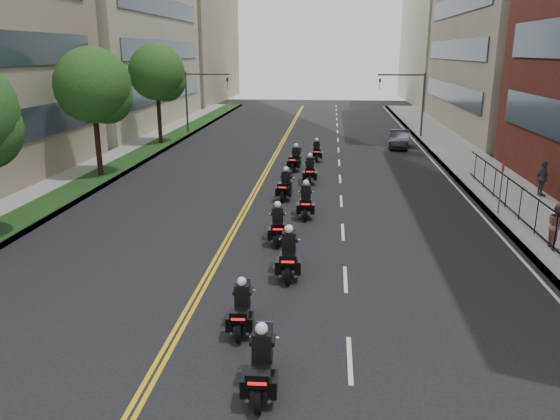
% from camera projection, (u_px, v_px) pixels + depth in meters
% --- Properties ---
extents(sidewalk_right, '(4.00, 90.00, 0.15)m').
position_uv_depth(sidewalk_right, '(491.00, 181.00, 31.84)').
color(sidewalk_right, gray).
rests_on(sidewalk_right, ground).
extents(sidewalk_left, '(4.00, 90.00, 0.15)m').
position_uv_depth(sidewalk_left, '(95.00, 173.00, 33.99)').
color(sidewalk_left, gray).
rests_on(sidewalk_left, ground).
extents(grass_strip, '(2.00, 90.00, 0.04)m').
position_uv_depth(grass_strip, '(107.00, 171.00, 33.89)').
color(grass_strip, '#173914').
rests_on(grass_strip, sidewalk_left).
extents(building_right_far, '(15.00, 28.00, 26.00)m').
position_uv_depth(building_right_far, '(467.00, 10.00, 78.02)').
color(building_right_far, '#A39E84').
rests_on(building_right_far, ground).
extents(building_left_far, '(16.00, 28.00, 26.00)m').
position_uv_depth(building_left_far, '(170.00, 12.00, 81.92)').
color(building_left_far, gray).
rests_on(building_left_far, ground).
extents(street_trees, '(4.40, 38.40, 7.98)m').
position_uv_depth(street_trees, '(49.00, 99.00, 26.37)').
color(street_trees, black).
rests_on(street_trees, ground).
extents(traffic_signal_right, '(4.09, 0.20, 5.60)m').
position_uv_depth(traffic_signal_right, '(412.00, 95.00, 47.29)').
color(traffic_signal_right, '#3F3F44').
rests_on(traffic_signal_right, ground).
extents(traffic_signal_left, '(4.09, 0.20, 5.60)m').
position_uv_depth(traffic_signal_left, '(197.00, 93.00, 49.00)').
color(traffic_signal_left, '#3F3F44').
rests_on(traffic_signal_left, ground).
extents(motorcycle_1, '(0.52, 2.24, 1.65)m').
position_uv_depth(motorcycle_1, '(261.00, 366.00, 12.08)').
color(motorcycle_1, black).
rests_on(motorcycle_1, ground).
extents(motorcycle_2, '(0.50, 2.06, 1.52)m').
position_uv_depth(motorcycle_2, '(242.00, 310.00, 14.82)').
color(motorcycle_2, black).
rests_on(motorcycle_2, ground).
extents(motorcycle_3, '(0.57, 2.40, 1.77)m').
position_uv_depth(motorcycle_3, '(289.00, 256.00, 18.43)').
color(motorcycle_3, black).
rests_on(motorcycle_3, ground).
extents(motorcycle_4, '(0.63, 2.24, 1.65)m').
position_uv_depth(motorcycle_4, '(278.00, 226.00, 21.73)').
color(motorcycle_4, black).
rests_on(motorcycle_4, ground).
extents(motorcycle_5, '(0.54, 2.33, 1.72)m').
position_uv_depth(motorcycle_5, '(306.00, 202.00, 25.06)').
color(motorcycle_5, black).
rests_on(motorcycle_5, ground).
extents(motorcycle_6, '(0.62, 2.29, 1.69)m').
position_uv_depth(motorcycle_6, '(286.00, 186.00, 28.06)').
color(motorcycle_6, black).
rests_on(motorcycle_6, ground).
extents(motorcycle_7, '(0.55, 2.36, 1.74)m').
position_uv_depth(motorcycle_7, '(310.00, 171.00, 31.51)').
color(motorcycle_7, black).
rests_on(motorcycle_7, ground).
extents(motorcycle_8, '(0.71, 2.34, 1.73)m').
position_uv_depth(motorcycle_8, '(296.00, 160.00, 34.79)').
color(motorcycle_8, black).
rests_on(motorcycle_8, ground).
extents(motorcycle_9, '(0.53, 2.17, 1.60)m').
position_uv_depth(motorcycle_9, '(317.00, 152.00, 37.84)').
color(motorcycle_9, black).
rests_on(motorcycle_9, ground).
extents(parked_sedan, '(2.07, 4.33, 1.37)m').
position_uv_depth(parked_sedan, '(400.00, 139.00, 43.04)').
color(parked_sedan, black).
rests_on(parked_sedan, ground).
extents(pedestrian_b, '(0.67, 0.85, 1.74)m').
position_uv_depth(pedestrian_b, '(557.00, 226.00, 20.59)').
color(pedestrian_b, '#875249').
rests_on(pedestrian_b, sidewalk_right).
extents(pedestrian_c, '(0.52, 1.11, 1.84)m').
position_uv_depth(pedestrian_c, '(543.00, 178.00, 28.03)').
color(pedestrian_c, '#3B3D43').
rests_on(pedestrian_c, sidewalk_right).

